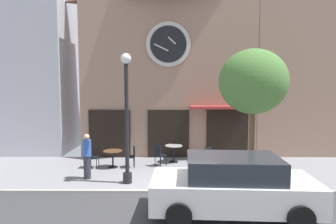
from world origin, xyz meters
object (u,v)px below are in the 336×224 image
(cafe_chair_facing_street, at_px, (132,155))
(cafe_chair_curbside, at_px, (212,161))
(street_tree, at_px, (253,82))
(cafe_chair_near_lamp, at_px, (159,154))
(cafe_chair_mid_row, at_px, (210,156))
(pedestrian_blue, at_px, (87,156))
(street_lamp, at_px, (127,118))
(cafe_table_near_door, at_px, (174,150))
(parked_car_white, at_px, (233,186))
(cafe_table_near_curb, at_px, (113,155))
(cafe_table_center, at_px, (230,160))
(cafe_chair_near_tree, at_px, (92,155))

(cafe_chair_facing_street, bearing_deg, cafe_chair_curbside, -17.63)
(street_tree, xyz_separation_m, cafe_chair_near_lamp, (-3.31, 2.19, -3.02))
(cafe_chair_mid_row, distance_m, pedestrian_blue, 4.90)
(cafe_chair_curbside, distance_m, cafe_chair_mid_row, 0.77)
(street_lamp, relative_size, cafe_chair_near_lamp, 5.03)
(cafe_table_near_door, height_order, parked_car_white, parked_car_white)
(cafe_chair_curbside, bearing_deg, street_lamp, -162.82)
(cafe_table_near_curb, xyz_separation_m, cafe_chair_near_lamp, (1.95, 0.25, -0.01))
(cafe_chair_curbside, height_order, parked_car_white, parked_car_white)
(street_tree, distance_m, cafe_table_center, 3.36)
(cafe_table_near_curb, distance_m, cafe_chair_near_tree, 0.88)
(cafe_table_center, relative_size, cafe_chair_curbside, 0.81)
(cafe_table_center, xyz_separation_m, cafe_chair_facing_street, (-3.98, 0.66, 0.03))
(cafe_table_near_curb, distance_m, cafe_chair_near_lamp, 1.96)
(cafe_chair_near_lamp, xyz_separation_m, parked_car_white, (2.13, -4.60, 0.23))
(street_lamp, bearing_deg, cafe_chair_mid_row, 28.61)
(cafe_chair_curbside, distance_m, cafe_chair_near_lamp, 2.41)
(street_tree, xyz_separation_m, parked_car_white, (-1.18, -2.41, -2.79))
(cafe_table_center, bearing_deg, cafe_table_near_door, 146.11)
(cafe_chair_mid_row, bearing_deg, cafe_chair_curbside, -94.19)
(cafe_table_center, height_order, pedestrian_blue, pedestrian_blue)
(street_lamp, height_order, cafe_chair_curbside, street_lamp)
(cafe_chair_facing_street, relative_size, pedestrian_blue, 0.54)
(street_lamp, relative_size, cafe_chair_curbside, 5.03)
(cafe_table_near_door, height_order, cafe_chair_facing_street, cafe_chair_facing_street)
(street_tree, bearing_deg, cafe_table_near_door, 133.67)
(street_lamp, xyz_separation_m, cafe_chair_mid_row, (3.17, 1.73, -1.77))
(cafe_table_near_curb, relative_size, cafe_chair_near_tree, 0.88)
(street_lamp, height_order, cafe_chair_near_lamp, street_lamp)
(street_lamp, xyz_separation_m, cafe_chair_near_tree, (-1.78, 1.88, -1.77))
(cafe_chair_mid_row, bearing_deg, street_lamp, -151.39)
(cafe_chair_near_tree, bearing_deg, cafe_chair_near_lamp, 6.20)
(cafe_chair_facing_street, bearing_deg, pedestrian_blue, -133.55)
(cafe_table_near_curb, bearing_deg, cafe_table_center, -7.30)
(cafe_table_near_door, height_order, cafe_table_center, cafe_table_near_door)
(cafe_table_center, bearing_deg, pedestrian_blue, -170.99)
(cafe_chair_near_tree, bearing_deg, cafe_chair_mid_row, -1.77)
(cafe_chair_curbside, height_order, pedestrian_blue, pedestrian_blue)
(cafe_chair_near_tree, relative_size, cafe_chair_mid_row, 1.00)
(cafe_chair_curbside, relative_size, cafe_chair_mid_row, 1.00)
(cafe_table_center, bearing_deg, cafe_chair_near_tree, 174.36)
(parked_car_white, bearing_deg, street_tree, 63.94)
(cafe_table_center, height_order, cafe_chair_curbside, cafe_chair_curbside)
(street_tree, relative_size, pedestrian_blue, 2.80)
(street_lamp, distance_m, cafe_chair_facing_street, 2.66)
(cafe_table_near_curb, distance_m, cafe_chair_facing_street, 0.80)
(cafe_chair_near_tree, xyz_separation_m, cafe_chair_curbside, (4.90, -0.92, 0.00))
(street_tree, xyz_separation_m, cafe_chair_curbside, (-1.24, 0.96, -3.02))
(street_tree, height_order, pedestrian_blue, street_tree)
(cafe_table_near_door, xyz_separation_m, cafe_chair_curbside, (1.44, -1.84, -0.04))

